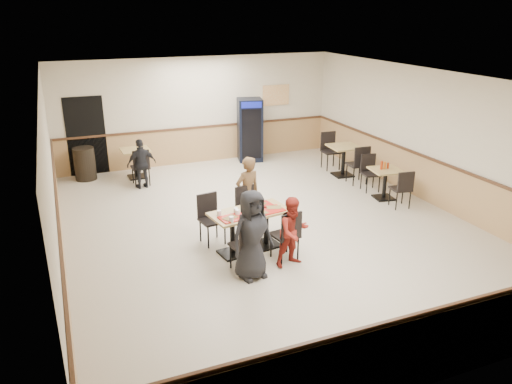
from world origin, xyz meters
name	(u,v)px	position (x,y,z in m)	size (l,w,h in m)	color
ground	(268,226)	(0.00, 0.00, 0.00)	(10.00, 10.00, 0.00)	beige
room_shell	(292,158)	(1.78, 2.55, 0.58)	(10.00, 10.00, 10.00)	silver
main_table	(250,224)	(-0.75, -0.87, 0.51)	(1.53, 0.93, 0.77)	black
main_chairs	(247,226)	(-0.80, -0.88, 0.49)	(1.51, 1.86, 0.98)	black
diner_woman_left	(252,235)	(-1.08, -1.81, 0.77)	(0.75, 0.49, 1.53)	black
diner_woman_right	(293,232)	(-0.27, -1.68, 0.63)	(0.61, 0.47, 1.25)	maroon
diner_man_opposite	(248,193)	(-0.43, 0.06, 0.76)	(0.55, 0.36, 1.51)	brown
lone_diner	(142,164)	(-1.97, 3.32, 0.62)	(0.73, 0.30, 1.25)	black
tabletop_clutter	(251,211)	(-0.75, -0.93, 0.80)	(1.27, 0.76, 0.12)	red
side_table_near	(385,179)	(3.16, 0.41, 0.48)	(0.77, 0.77, 0.72)	black
side_table_near_chair_south	(401,188)	(3.16, -0.17, 0.46)	(0.42, 0.42, 0.91)	black
side_table_near_chair_north	(371,173)	(3.16, 0.99, 0.46)	(0.42, 0.42, 0.91)	black
side_table_far	(344,156)	(3.18, 2.27, 0.55)	(0.82, 0.82, 0.82)	black
side_table_far_chair_south	(357,164)	(3.18, 1.61, 0.52)	(0.48, 0.48, 1.04)	black
side_table_far_chair_north	(331,151)	(3.18, 2.93, 0.52)	(0.48, 0.48, 1.04)	black
condiment_caddy	(384,165)	(3.13, 0.46, 0.81)	(0.23, 0.06, 0.20)	#9F2D0B
back_table	(136,159)	(-1.97, 4.20, 0.51)	(0.74, 0.74, 0.77)	black
back_table_chair_lone	(140,166)	(-1.97, 3.58, 0.49)	(0.45, 0.45, 0.98)	black
pepsi_cooler	(250,130)	(1.41, 4.59, 0.91)	(0.82, 0.83, 1.81)	black
trash_bin	(85,164)	(-3.24, 4.55, 0.43)	(0.54, 0.54, 0.85)	black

